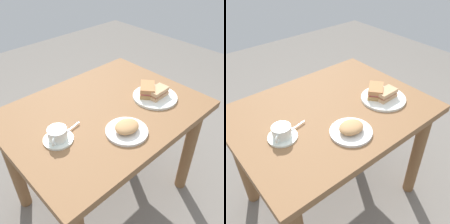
# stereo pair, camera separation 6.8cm
# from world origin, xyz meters

# --- Properties ---
(ground_plane) EXTENTS (6.00, 6.00, 0.00)m
(ground_plane) POSITION_xyz_m (0.00, 0.00, 0.00)
(ground_plane) COLOR slate
(dining_table) EXTENTS (1.08, 0.82, 0.76)m
(dining_table) POSITION_xyz_m (0.00, 0.00, 0.62)
(dining_table) COLOR brown
(dining_table) RESTS_ON ground_plane
(sandwich_plate) EXTENTS (0.26, 0.26, 0.01)m
(sandwich_plate) POSITION_xyz_m (0.29, -0.12, 0.77)
(sandwich_plate) COLOR white
(sandwich_plate) RESTS_ON dining_table
(sandwich_front) EXTENTS (0.13, 0.08, 0.05)m
(sandwich_front) POSITION_xyz_m (0.30, -0.14, 0.81)
(sandwich_front) COLOR tan
(sandwich_front) RESTS_ON sandwich_plate
(sandwich_back) EXTENTS (0.15, 0.14, 0.06)m
(sandwich_back) POSITION_xyz_m (0.27, -0.08, 0.81)
(sandwich_back) COLOR #AF814A
(sandwich_back) RESTS_ON sandwich_plate
(coffee_saucer) EXTENTS (0.14, 0.14, 0.01)m
(coffee_saucer) POSITION_xyz_m (-0.32, -0.04, 0.77)
(coffee_saucer) COLOR white
(coffee_saucer) RESTS_ON dining_table
(coffee_cup) EXTENTS (0.10, 0.10, 0.06)m
(coffee_cup) POSITION_xyz_m (-0.32, -0.04, 0.81)
(coffee_cup) COLOR white
(coffee_cup) RESTS_ON coffee_saucer
(spoon) EXTENTS (0.10, 0.03, 0.01)m
(spoon) POSITION_xyz_m (-0.24, -0.02, 0.78)
(spoon) COLOR silver
(spoon) RESTS_ON coffee_saucer
(side_plate) EXTENTS (0.21, 0.21, 0.01)m
(side_plate) POSITION_xyz_m (-0.05, -0.22, 0.77)
(side_plate) COLOR white
(side_plate) RESTS_ON dining_table
(side_food_pile) EXTENTS (0.13, 0.10, 0.04)m
(side_food_pile) POSITION_xyz_m (-0.05, -0.22, 0.80)
(side_food_pile) COLOR tan
(side_food_pile) RESTS_ON side_plate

